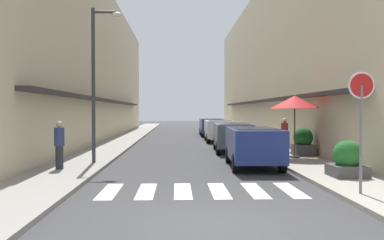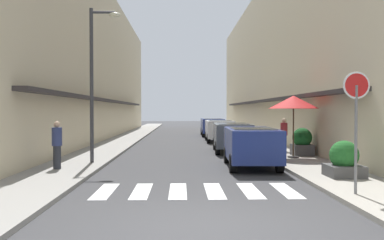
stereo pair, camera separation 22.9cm
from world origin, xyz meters
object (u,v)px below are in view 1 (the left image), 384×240
object	(u,v)px
parked_car_near	(253,143)
planter_corner	(347,160)
parked_car_distant	(211,125)
parked_car_far	(219,128)
round_street_sign	(361,100)
street_lamp	(98,69)
pedestrian_walking_near	(59,144)
pedestrian_walking_far	(285,134)
planter_midblock	(303,142)
parked_car_mid	(232,134)
cafe_umbrella	(295,103)

from	to	relation	value
parked_car_near	planter_corner	size ratio (longest dim) A/B	3.76
parked_car_distant	parked_car_far	bearing A→B (deg)	-90.00
round_street_sign	street_lamp	world-z (taller)	street_lamp
street_lamp	planter_corner	size ratio (longest dim) A/B	5.41
parked_car_near	pedestrian_walking_near	bearing A→B (deg)	-171.68
parked_car_far	parked_car_distant	world-z (taller)	same
parked_car_distant	planter_corner	bearing A→B (deg)	-84.01
planter_corner	pedestrian_walking_far	size ratio (longest dim) A/B	0.68
round_street_sign	planter_midblock	distance (m)	8.74
parked_car_mid	street_lamp	distance (m)	8.17
parked_car_near	planter_midblock	world-z (taller)	parked_car_near
parked_car_far	street_lamp	bearing A→B (deg)	-116.16
parked_car_far	round_street_sign	size ratio (longest dim) A/B	1.43
parked_car_near	pedestrian_walking_near	xyz separation A→B (m)	(-6.84, -1.00, 0.05)
parked_car_near	pedestrian_walking_near	size ratio (longest dim) A/B	2.52
cafe_umbrella	pedestrian_walking_near	bearing A→B (deg)	-160.59
parked_car_near	round_street_sign	distance (m)	5.88
parked_car_distant	parked_car_mid	bearing A→B (deg)	-90.00
street_lamp	pedestrian_walking_far	size ratio (longest dim) A/B	3.66
parked_car_near	parked_car_distant	distance (m)	19.11
parked_car_near	street_lamp	distance (m)	6.53
street_lamp	cafe_umbrella	xyz separation A→B (m)	(8.03, 1.38, -1.23)
street_lamp	parked_car_mid	bearing A→B (deg)	40.36
parked_car_mid	planter_corner	bearing A→B (deg)	-75.11
planter_corner	parked_car_far	bearing A→B (deg)	98.41
parked_car_near	parked_car_far	size ratio (longest dim) A/B	0.98
parked_car_mid	pedestrian_walking_near	bearing A→B (deg)	-135.26
street_lamp	planter_midblock	xyz separation A→B (m)	(8.66, 2.22, -2.98)
street_lamp	planter_midblock	bearing A→B (deg)	14.36
parked_car_mid	pedestrian_walking_near	world-z (taller)	pedestrian_walking_near
round_street_sign	parked_car_distant	bearing A→B (deg)	93.65
round_street_sign	planter_corner	xyz separation A→B (m)	(0.74, 2.56, -1.75)
pedestrian_walking_near	parked_car_near	bearing A→B (deg)	-178.60
parked_car_far	street_lamp	distance (m)	13.58
parked_car_far	planter_corner	bearing A→B (deg)	-81.59
street_lamp	parked_car_far	bearing A→B (deg)	63.84
planter_midblock	pedestrian_walking_near	xyz separation A→B (m)	(-9.63, -4.01, 0.26)
parked_car_near	pedestrian_walking_far	bearing A→B (deg)	63.19
cafe_umbrella	planter_corner	world-z (taller)	cafe_umbrella
parked_car_distant	round_street_sign	xyz separation A→B (m)	(1.57, -24.59, 1.43)
round_street_sign	planter_midblock	xyz separation A→B (m)	(1.22, 8.50, -1.64)
cafe_umbrella	street_lamp	bearing A→B (deg)	-170.26
street_lamp	pedestrian_walking_near	distance (m)	3.40
planter_corner	planter_midblock	size ratio (longest dim) A/B	0.89
parked_car_near	planter_midblock	distance (m)	4.11
parked_car_far	planter_midblock	size ratio (longest dim) A/B	3.40
parked_car_far	planter_corner	distance (m)	15.83
parked_car_far	pedestrian_walking_near	size ratio (longest dim) A/B	2.56
planter_midblock	street_lamp	bearing A→B (deg)	-165.64
parked_car_distant	pedestrian_walking_near	xyz separation A→B (m)	(-6.84, -20.11, 0.05)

